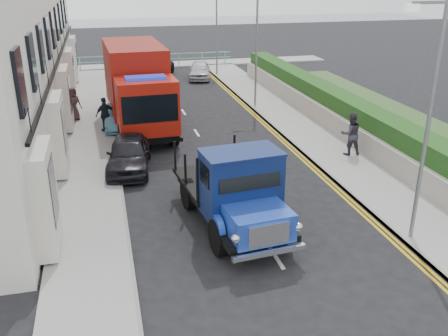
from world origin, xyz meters
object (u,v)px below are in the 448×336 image
Objects in this scene: bedford_lorry at (239,196)px; parked_car_front at (129,153)px; red_lorry at (138,85)px; lamp_mid at (255,39)px; lamp_far at (215,22)px; lamp_near at (426,113)px.

bedford_lorry is 1.45× the size of parked_car_front.
bedford_lorry is 0.74× the size of red_lorry.
bedford_lorry is at bearing -56.71° from parked_car_front.
lamp_mid is 1.00× the size of lamp_far.
lamp_near and lamp_mid have the same top height.
red_lorry is at bearing -160.51° from lamp_mid.
lamp_far is (0.00, 26.00, 0.00)m from lamp_near.
lamp_near is 5.82m from bedford_lorry.
lamp_far is 19.97m from parked_car_front.
lamp_far is at bearing 90.00° from lamp_mid.
lamp_mid and lamp_far have the same top height.
lamp_near reaches higher than red_lorry.
bedford_lorry is (-4.85, -14.30, -2.74)m from lamp_mid.
lamp_near is 0.87× the size of red_lorry.
lamp_mid is 0.87× the size of red_lorry.
bedford_lorry is (-4.85, -24.30, -2.74)m from lamp_far.
lamp_near is at bearing -90.00° from lamp_mid.
red_lorry reaches higher than bedford_lorry.
lamp_far is at bearing 72.77° from bedford_lorry.
red_lorry reaches higher than parked_car_front.
bedford_lorry is 12.08m from red_lorry.
lamp_mid is at bearing 54.16° from parked_car_front.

